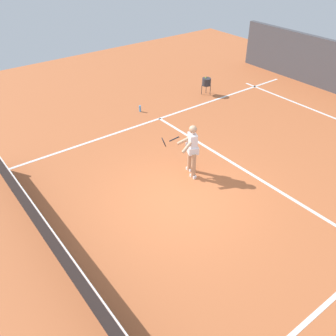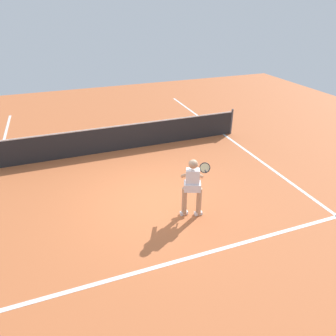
# 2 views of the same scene
# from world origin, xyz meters

# --- Properties ---
(ground_plane) EXTENTS (25.96, 25.96, 0.00)m
(ground_plane) POSITION_xyz_m (0.00, 0.00, 0.00)
(ground_plane) COLOR #C66638
(service_line_marking) EXTENTS (8.31, 0.10, 0.01)m
(service_line_marking) POSITION_xyz_m (0.00, -2.33, 0.00)
(service_line_marking) COLOR white
(service_line_marking) RESTS_ON ground
(sideline_right_marking) EXTENTS (0.10, 17.97, 0.01)m
(sideline_right_marking) POSITION_xyz_m (4.15, 0.00, 0.00)
(sideline_right_marking) COLOR white
(sideline_right_marking) RESTS_ON ground
(court_net) EXTENTS (8.99, 0.08, 1.02)m
(court_net) POSITION_xyz_m (0.00, 3.41, 0.48)
(court_net) COLOR #4C4C51
(court_net) RESTS_ON ground
(tennis_player) EXTENTS (1.01, 0.85, 1.55)m
(tennis_player) POSITION_xyz_m (0.76, -0.95, 0.85)
(tennis_player) COLOR tan
(tennis_player) RESTS_ON ground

